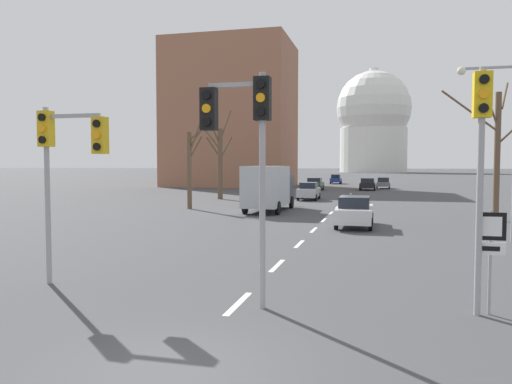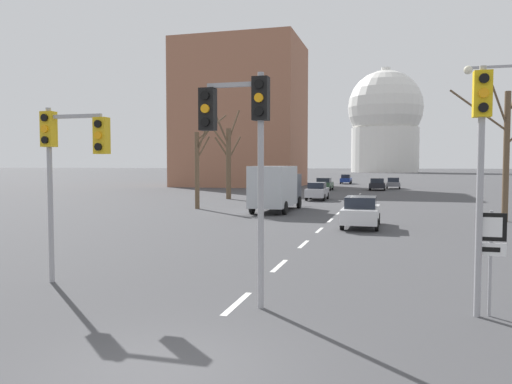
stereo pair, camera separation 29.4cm
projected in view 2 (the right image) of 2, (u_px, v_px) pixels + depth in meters
ground_plane at (158, 374)px, 7.75m from camera, size 800.00×800.00×0.00m
lane_stripe_0 at (237, 303)px, 11.66m from camera, size 0.16×2.00×0.01m
lane_stripe_1 at (279, 266)px, 16.00m from camera, size 0.16×2.00×0.01m
lane_stripe_2 at (304, 244)px, 20.33m from camera, size 0.16×2.00×0.01m
lane_stripe_3 at (319, 230)px, 24.66m from camera, size 0.16×2.00×0.01m
lane_stripe_4 at (330, 220)px, 28.99m from camera, size 0.16×2.00×0.01m
lane_stripe_5 at (339, 213)px, 33.32m from camera, size 0.16×2.00×0.01m
lane_stripe_6 at (345, 207)px, 37.66m from camera, size 0.16×2.00×0.01m
lane_stripe_7 at (350, 203)px, 41.99m from camera, size 0.16×2.00×0.01m
lane_stripe_8 at (354, 199)px, 46.32m from camera, size 0.16×2.00×0.01m
lane_stripe_9 at (357, 196)px, 50.65m from camera, size 0.16×2.00×0.01m
lane_stripe_10 at (360, 194)px, 54.99m from camera, size 0.16×2.00×0.01m
traffic_signal_near_right at (481, 144)px, 10.45m from camera, size 0.36×0.34×5.30m
traffic_signal_centre_tall at (242, 131)px, 11.19m from camera, size 1.61×0.34×5.29m
traffic_signal_near_left at (67, 151)px, 13.43m from camera, size 1.99×0.34×4.79m
route_sign_post at (491, 245)px, 10.59m from camera, size 0.60×0.08×2.28m
street_lamp_right at (510, 131)px, 20.63m from camera, size 2.42×0.36×7.40m
sedan_near_left at (377, 184)px, 62.66m from camera, size 1.97×4.10×1.52m
sedan_near_right at (393, 183)px, 66.80m from camera, size 1.79×4.05×1.50m
sedan_mid_centre at (346, 179)px, 83.68m from camera, size 1.73×4.43×1.59m
sedan_far_left at (317, 191)px, 45.55m from camera, size 1.77×4.09×1.62m
sedan_far_right at (324, 184)px, 62.49m from camera, size 1.96×4.32×1.59m
sedan_distant_centre at (361, 212)px, 25.77m from camera, size 1.85×4.44×1.61m
delivery_truck at (276, 187)px, 34.56m from camera, size 2.44×7.20×3.14m
bare_tree_left_near at (199, 165)px, 36.42m from camera, size 2.01×2.15×6.96m
bare_tree_right_near at (506, 148)px, 28.23m from camera, size 5.04×3.57×8.30m
bare_tree_left_far at (228, 158)px, 46.80m from camera, size 2.76×2.93×8.44m
capitol_dome at (385, 122)px, 205.28m from camera, size 30.38×30.38×42.91m
apartment_block_left at (241, 115)px, 75.31m from camera, size 18.00×14.00×21.45m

